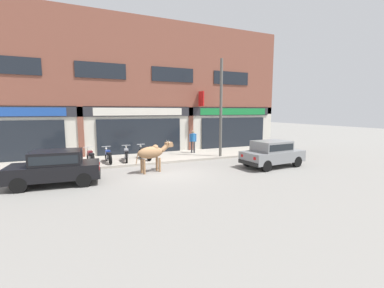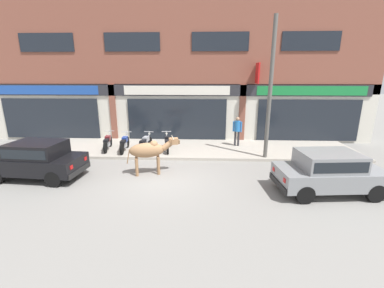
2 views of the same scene
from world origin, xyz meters
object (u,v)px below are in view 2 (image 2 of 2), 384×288
at_px(car_0, 37,158).
at_px(motorcycle_3, 167,143).
at_px(motorcycle_2, 145,143).
at_px(car_1, 329,170).
at_px(pedestrian, 237,128).
at_px(cow, 149,150).
at_px(utility_pole, 270,90).
at_px(motorcycle_0, 108,142).
at_px(motorcycle_1, 125,143).

relative_size(car_0, motorcycle_3, 2.06).
bearing_deg(motorcycle_2, car_1, -30.54).
distance_m(car_0, pedestrian, 9.47).
bearing_deg(car_1, cow, 167.38).
xyz_separation_m(car_0, utility_pole, (9.41, 2.61, 2.45)).
bearing_deg(car_1, motorcycle_2, 149.46).
height_order(car_0, utility_pole, utility_pole).
bearing_deg(motorcycle_0, motorcycle_3, -0.03).
height_order(cow, pedestrian, pedestrian).
distance_m(motorcycle_3, pedestrian, 3.89).
relative_size(cow, motorcycle_3, 1.17).
bearing_deg(pedestrian, car_1, -65.74).
relative_size(motorcycle_2, motorcycle_3, 1.00).
height_order(cow, motorcycle_2, cow).
height_order(car_1, pedestrian, pedestrian).
bearing_deg(utility_pole, motorcycle_3, 169.17).
xyz_separation_m(motorcycle_3, pedestrian, (3.70, 1.03, 0.60)).
relative_size(cow, motorcycle_1, 1.17).
relative_size(motorcycle_3, pedestrian, 1.13).
xyz_separation_m(motorcycle_2, motorcycle_3, (1.13, 0.08, 0.00)).
xyz_separation_m(motorcycle_0, pedestrian, (6.82, 1.02, 0.60)).
relative_size(car_1, motorcycle_3, 2.06).
distance_m(car_0, motorcycle_2, 4.90).
bearing_deg(pedestrian, motorcycle_2, -167.07).
bearing_deg(pedestrian, motorcycle_1, -168.40).
distance_m(motorcycle_0, motorcycle_2, 1.99).
height_order(car_1, utility_pole, utility_pole).
bearing_deg(motorcycle_2, motorcycle_1, -174.69).
xyz_separation_m(cow, motorcycle_0, (-2.82, 2.93, -0.48)).
bearing_deg(motorcycle_2, pedestrian, 12.93).
bearing_deg(cow, car_0, -172.03).
bearing_deg(car_1, car_0, 175.53).
bearing_deg(utility_pole, car_1, -69.09).
bearing_deg(car_0, utility_pole, 15.48).
xyz_separation_m(car_1, motorcycle_0, (-9.25, 4.37, -0.29)).
xyz_separation_m(car_1, utility_pole, (-1.32, 3.44, 2.45)).
relative_size(cow, car_0, 0.57).
relative_size(car_1, motorcycle_0, 2.06).
bearing_deg(utility_pole, motorcycle_2, 171.98).
relative_size(car_1, pedestrian, 2.32).
bearing_deg(car_0, motorcycle_2, 44.79).
xyz_separation_m(motorcycle_0, utility_pole, (7.94, -0.92, 2.73)).
bearing_deg(motorcycle_1, cow, -55.65).
bearing_deg(cow, car_1, -12.62).
bearing_deg(utility_pole, motorcycle_1, 173.95).
height_order(motorcycle_3, utility_pole, utility_pole).
xyz_separation_m(motorcycle_0, motorcycle_3, (3.12, -0.00, 0.00)).
bearing_deg(car_0, motorcycle_0, 67.29).
bearing_deg(cow, motorcycle_3, 84.25).
bearing_deg(pedestrian, cow, -135.34).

